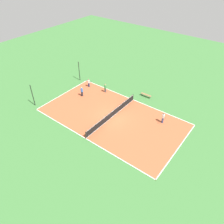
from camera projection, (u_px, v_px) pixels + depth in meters
name	position (u px, v px, depth m)	size (l,w,h in m)	color
ground_plane	(112.00, 117.00, 30.91)	(80.00, 80.00, 0.00)	#3D7538
court_surface	(112.00, 117.00, 30.90)	(11.02, 20.02, 0.02)	#B75633
tennis_net	(112.00, 114.00, 30.57)	(10.82, 0.10, 1.06)	black
bench	(146.00, 95.00, 34.75)	(0.36, 1.78, 0.45)	olive
player_near_blue	(82.00, 91.00, 34.59)	(0.48, 0.48, 1.64)	black
player_far_green	(105.00, 88.00, 35.57)	(0.45, 0.45, 1.50)	#4C4C51
player_far_white	(89.00, 82.00, 36.95)	(0.42, 0.96, 1.48)	navy
player_near_white	(163.00, 117.00, 29.34)	(0.94, 0.83, 1.69)	navy
tennis_ball_left_sideline	(76.00, 91.00, 36.33)	(0.07, 0.07, 0.07)	#CCE033
tennis_ball_near_net	(144.00, 106.00, 32.84)	(0.07, 0.07, 0.07)	#CCE033
fence_post_back_left	(33.00, 95.00, 32.12)	(0.12, 0.12, 3.52)	black
fence_post_back_right	(79.00, 71.00, 38.23)	(0.12, 0.12, 3.52)	black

